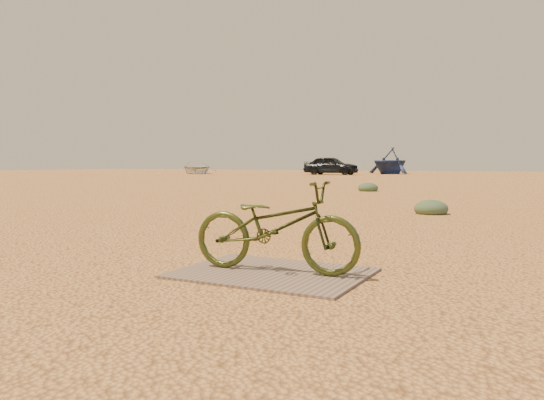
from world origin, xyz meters
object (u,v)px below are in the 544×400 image
at_px(car, 331,165).
at_px(boat_far_left, 390,161).
at_px(plywood_board, 272,273).
at_px(boat_near_left, 196,168).
at_px(bicycle, 275,226).

distance_m(car, boat_far_left, 6.01).
bearing_deg(plywood_board, boat_near_left, 126.32).
distance_m(plywood_board, boat_near_left, 42.54).
bearing_deg(car, plywood_board, -161.24).
bearing_deg(bicycle, plywood_board, 116.75).
relative_size(plywood_board, car, 0.36).
relative_size(plywood_board, bicycle, 1.06).
xyz_separation_m(bicycle, boat_near_left, (-25.22, 34.25, 0.10)).
bearing_deg(boat_near_left, car, -22.90).
bearing_deg(bicycle, boat_far_left, 7.70).
height_order(boat_near_left, boat_far_left, boat_far_left).
distance_m(plywood_board, boat_far_left, 42.17).
height_order(plywood_board, bicycle, bicycle).
relative_size(bicycle, boat_far_left, 0.34).
height_order(car, boat_near_left, car).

